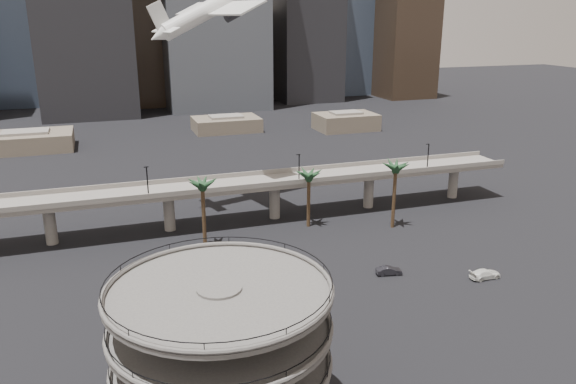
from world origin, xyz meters
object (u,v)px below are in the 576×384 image
object	(u,v)px
car_c	(485,274)
overpass	(223,190)
airborne_jet	(219,5)
car_a	(289,332)
car_b	(389,271)
parking_ramp	(221,345)

from	to	relation	value
car_c	overpass	bearing A→B (deg)	41.44
airborne_jet	car_a	bearing A→B (deg)	-109.89
car_a	car_b	bearing A→B (deg)	-63.17
airborne_jet	overpass	bearing A→B (deg)	-120.78
overpass	airborne_jet	size ratio (longest dim) A/B	4.12
overpass	car_b	size ratio (longest dim) A/B	30.22
parking_ramp	airborne_jet	size ratio (longest dim) A/B	0.70
car_a	car_b	world-z (taller)	car_b
parking_ramp	car_b	distance (m)	44.01
car_b	car_c	size ratio (longest dim) A/B	0.81
parking_ramp	overpass	bearing A→B (deg)	77.57
overpass	car_b	distance (m)	38.93
car_a	car_b	xyz separation A→B (m)	(21.80, 12.48, 0.03)
car_b	overpass	bearing A→B (deg)	43.77
car_b	car_a	bearing A→B (deg)	130.80
parking_ramp	car_b	world-z (taller)	parking_ramp
car_a	car_c	bearing A→B (deg)	-83.15
parking_ramp	overpass	size ratio (longest dim) A/B	0.17
car_b	car_c	xyz separation A→B (m)	(14.26, -6.24, 0.06)
car_b	airborne_jet	bearing A→B (deg)	32.99
overpass	airborne_jet	distance (m)	37.77
overpass	parking_ramp	bearing A→B (deg)	-102.43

